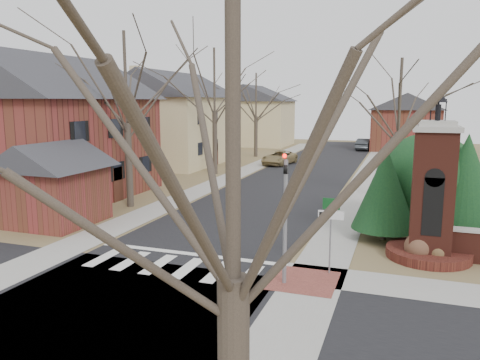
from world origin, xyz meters
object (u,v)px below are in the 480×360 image
at_px(traffic_signal_pole, 285,209).
at_px(distant_car, 365,144).
at_px(brick_gate_monument, 432,204).
at_px(pickup_truck, 279,158).
at_px(sign_post, 331,221).

distance_m(traffic_signal_pole, distant_car, 45.42).
bearing_deg(brick_gate_monument, traffic_signal_pole, -136.76).
bearing_deg(traffic_signal_pole, brick_gate_monument, 43.24).
bearing_deg(distant_car, pickup_truck, 74.06).
height_order(sign_post, brick_gate_monument, brick_gate_monument).
distance_m(pickup_truck, distant_car, 17.73).
xyz_separation_m(traffic_signal_pole, brick_gate_monument, (4.70, 4.42, -0.42)).
distance_m(sign_post, distant_car, 44.04).
height_order(sign_post, pickup_truck, sign_post).
bearing_deg(traffic_signal_pole, sign_post, 47.57).
bearing_deg(distant_car, brick_gate_monument, 104.15).
bearing_deg(distant_car, sign_post, 99.21).
height_order(traffic_signal_pole, pickup_truck, traffic_signal_pole).
bearing_deg(sign_post, pickup_truck, 108.09).
height_order(brick_gate_monument, pickup_truck, brick_gate_monument).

